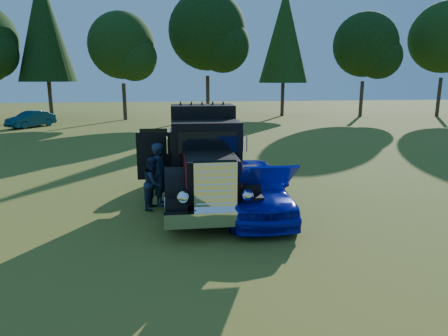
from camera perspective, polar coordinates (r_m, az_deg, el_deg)
ground at (r=10.52m, az=-9.35°, el=-8.94°), size 120.00×120.00×0.00m
treeline at (r=37.95m, az=-15.31°, el=17.84°), size 72.10×24.04×13.84m
diamond_t_truck at (r=12.64m, az=-2.79°, el=0.95°), size 3.38×7.16×3.00m
hotrod_coupe at (r=11.49m, az=4.16°, el=-2.90°), size 1.81×4.48×1.89m
spectator_near at (r=12.38m, az=-9.09°, el=-0.91°), size 0.57×0.77×1.94m
spectator_far at (r=12.12m, az=-10.05°, el=-2.12°), size 0.81×0.92×1.58m
distant_teal_car at (r=36.03m, az=-25.87°, el=6.30°), size 3.31×4.04×1.30m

